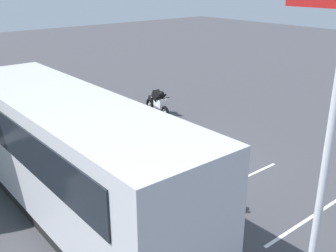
{
  "coord_description": "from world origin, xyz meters",
  "views": [
    {
      "loc": [
        -9.46,
        8.66,
        6.05
      ],
      "look_at": [
        0.71,
        0.17,
        1.1
      ],
      "focal_mm": 42.44,
      "sensor_mm": 36.0,
      "label": 1
    }
  ],
  "objects_px": {
    "parked_motorcycle_silver": "(90,153)",
    "traffic_cone": "(172,127)",
    "spectator_centre": "(147,152)",
    "stunt_motorcycle": "(157,102)",
    "tour_bus": "(69,157)",
    "spectator_right": "(131,141)",
    "spectator_far_left": "(207,182)",
    "spectator_left": "(170,162)",
    "parked_motorcycle_dark": "(184,207)"
  },
  "relations": [
    {
      "from": "spectator_far_left",
      "to": "parked_motorcycle_dark",
      "type": "distance_m",
      "value": 0.92
    },
    {
      "from": "spectator_centre",
      "to": "parked_motorcycle_silver",
      "type": "distance_m",
      "value": 2.34
    },
    {
      "from": "spectator_far_left",
      "to": "stunt_motorcycle",
      "type": "xyz_separation_m",
      "value": [
        7.45,
        -4.23,
        -0.38
      ]
    },
    {
      "from": "spectator_far_left",
      "to": "parked_motorcycle_dark",
      "type": "height_order",
      "value": "spectator_far_left"
    },
    {
      "from": "spectator_left",
      "to": "traffic_cone",
      "type": "xyz_separation_m",
      "value": [
        3.75,
        -3.26,
        -0.79
      ]
    },
    {
      "from": "tour_bus",
      "to": "spectator_left",
      "type": "distance_m",
      "value": 2.82
    },
    {
      "from": "spectator_far_left",
      "to": "parked_motorcycle_silver",
      "type": "height_order",
      "value": "spectator_far_left"
    },
    {
      "from": "spectator_left",
      "to": "parked_motorcycle_dark",
      "type": "bearing_deg",
      "value": 154.53
    },
    {
      "from": "spectator_centre",
      "to": "stunt_motorcycle",
      "type": "bearing_deg",
      "value": -41.26
    },
    {
      "from": "traffic_cone",
      "to": "stunt_motorcycle",
      "type": "bearing_deg",
      "value": -25.4
    },
    {
      "from": "spectator_left",
      "to": "spectator_right",
      "type": "xyz_separation_m",
      "value": [
        2.25,
        -0.2,
        -0.1
      ]
    },
    {
      "from": "spectator_right",
      "to": "parked_motorcycle_silver",
      "type": "height_order",
      "value": "spectator_right"
    },
    {
      "from": "tour_bus",
      "to": "traffic_cone",
      "type": "xyz_separation_m",
      "value": [
        2.68,
        -5.82,
        -1.34
      ]
    },
    {
      "from": "tour_bus",
      "to": "traffic_cone",
      "type": "bearing_deg",
      "value": -65.29
    },
    {
      "from": "stunt_motorcycle",
      "to": "spectator_right",
      "type": "bearing_deg",
      "value": 132.62
    },
    {
      "from": "tour_bus",
      "to": "traffic_cone",
      "type": "height_order",
      "value": "tour_bus"
    },
    {
      "from": "parked_motorcycle_silver",
      "to": "spectator_far_left",
      "type": "bearing_deg",
      "value": -168.66
    },
    {
      "from": "tour_bus",
      "to": "parked_motorcycle_dark",
      "type": "bearing_deg",
      "value": -140.91
    },
    {
      "from": "spectator_centre",
      "to": "spectator_left",
      "type": "bearing_deg",
      "value": 177.73
    },
    {
      "from": "parked_motorcycle_silver",
      "to": "spectator_right",
      "type": "bearing_deg",
      "value": -135.98
    },
    {
      "from": "spectator_centre",
      "to": "stunt_motorcycle",
      "type": "xyz_separation_m",
      "value": [
        4.93,
        -4.33,
        -0.4
      ]
    },
    {
      "from": "traffic_cone",
      "to": "spectator_left",
      "type": "bearing_deg",
      "value": 138.96
    },
    {
      "from": "tour_bus",
      "to": "spectator_far_left",
      "type": "distance_m",
      "value": 3.69
    },
    {
      "from": "spectator_left",
      "to": "parked_motorcycle_silver",
      "type": "height_order",
      "value": "spectator_left"
    },
    {
      "from": "tour_bus",
      "to": "parked_motorcycle_silver",
      "type": "distance_m",
      "value": 3.05
    },
    {
      "from": "spectator_far_left",
      "to": "spectator_left",
      "type": "xyz_separation_m",
      "value": [
        1.36,
        0.14,
        0.11
      ]
    },
    {
      "from": "spectator_left",
      "to": "spectator_centre",
      "type": "height_order",
      "value": "spectator_left"
    },
    {
      "from": "tour_bus",
      "to": "spectator_centre",
      "type": "relative_size",
      "value": 5.71
    },
    {
      "from": "spectator_right",
      "to": "stunt_motorcycle",
      "type": "distance_m",
      "value": 5.68
    },
    {
      "from": "parked_motorcycle_silver",
      "to": "traffic_cone",
      "type": "distance_m",
      "value": 4.08
    },
    {
      "from": "stunt_motorcycle",
      "to": "traffic_cone",
      "type": "height_order",
      "value": "stunt_motorcycle"
    },
    {
      "from": "spectator_far_left",
      "to": "spectator_left",
      "type": "height_order",
      "value": "spectator_left"
    },
    {
      "from": "spectator_left",
      "to": "parked_motorcycle_dark",
      "type": "height_order",
      "value": "spectator_left"
    },
    {
      "from": "parked_motorcycle_silver",
      "to": "traffic_cone",
      "type": "xyz_separation_m",
      "value": [
        0.48,
        -4.05,
        -0.18
      ]
    },
    {
      "from": "parked_motorcycle_silver",
      "to": "parked_motorcycle_dark",
      "type": "xyz_separation_m",
      "value": [
        -4.58,
        -0.16,
        0.0
      ]
    },
    {
      "from": "parked_motorcycle_dark",
      "to": "traffic_cone",
      "type": "relative_size",
      "value": 3.26
    },
    {
      "from": "parked_motorcycle_silver",
      "to": "stunt_motorcycle",
      "type": "bearing_deg",
      "value": -61.4
    },
    {
      "from": "spectator_left",
      "to": "spectator_right",
      "type": "distance_m",
      "value": 2.26
    },
    {
      "from": "spectator_far_left",
      "to": "spectator_centre",
      "type": "distance_m",
      "value": 2.52
    },
    {
      "from": "spectator_left",
      "to": "parked_motorcycle_silver",
      "type": "xyz_separation_m",
      "value": [
        3.27,
        0.78,
        -0.62
      ]
    },
    {
      "from": "spectator_right",
      "to": "spectator_left",
      "type": "bearing_deg",
      "value": 174.81
    },
    {
      "from": "traffic_cone",
      "to": "tour_bus",
      "type": "bearing_deg",
      "value": 114.71
    },
    {
      "from": "tour_bus",
      "to": "spectator_right",
      "type": "height_order",
      "value": "tour_bus"
    },
    {
      "from": "spectator_far_left",
      "to": "traffic_cone",
      "type": "bearing_deg",
      "value": -31.39
    },
    {
      "from": "spectator_far_left",
      "to": "traffic_cone",
      "type": "relative_size",
      "value": 2.66
    },
    {
      "from": "spectator_left",
      "to": "spectator_right",
      "type": "height_order",
      "value": "spectator_left"
    },
    {
      "from": "tour_bus",
      "to": "parked_motorcycle_silver",
      "type": "relative_size",
      "value": 4.75
    },
    {
      "from": "spectator_right",
      "to": "tour_bus",
      "type": "bearing_deg",
      "value": 113.11
    },
    {
      "from": "spectator_left",
      "to": "stunt_motorcycle",
      "type": "relative_size",
      "value": 0.89
    },
    {
      "from": "traffic_cone",
      "to": "spectator_right",
      "type": "bearing_deg",
      "value": 116.11
    }
  ]
}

